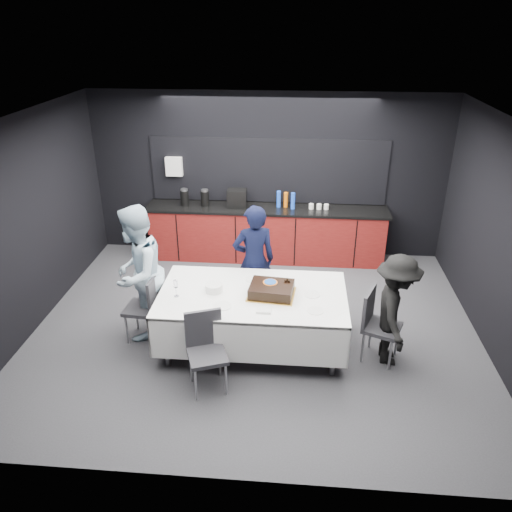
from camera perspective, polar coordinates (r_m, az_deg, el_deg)
The scene contains 18 objects.
ground at distance 6.94m, azimuth -0.07°, elevation -8.17°, with size 6.00×6.00×0.00m, color #3D3D41.
room_shell at distance 6.10m, azimuth -0.08°, elevation 6.43°, with size 6.04×5.04×2.82m.
kitchenette at distance 8.63m, azimuth 1.09°, elevation 3.12°, with size 4.10×0.64×2.05m.
party_table at distance 6.26m, azimuth -0.39°, elevation -5.37°, with size 2.32×1.32×0.78m.
cake_assembly at distance 6.13m, azimuth 1.79°, elevation -3.87°, with size 0.61×0.51×0.18m.
plate_stack at distance 6.23m, azimuth -4.85°, elevation -3.63°, with size 0.22×0.22×0.10m, color white.
loose_plate_near at distance 5.94m, azimuth -3.88°, elevation -5.71°, with size 0.22×0.22×0.01m, color white.
loose_plate_right_a at distance 6.20m, azimuth 6.40°, elevation -4.37°, with size 0.20×0.20×0.01m, color white.
loose_plate_right_b at distance 5.88m, azimuth 6.80°, elevation -6.22°, with size 0.19×0.19×0.01m, color white.
loose_plate_far at distance 6.50m, azimuth -0.26°, elevation -2.67°, with size 0.21×0.21×0.01m, color white.
fork_pile at distance 5.82m, azimuth 0.88°, elevation -6.28°, with size 0.17×0.11×0.03m, color white.
champagne_flute at distance 6.13m, azimuth -9.18°, elevation -3.27°, with size 0.06×0.06×0.22m.
chair_left at distance 6.60m, azimuth -12.30°, elevation -5.31°, with size 0.45×0.45×0.92m.
chair_right at distance 6.30m, azimuth 13.59°, elevation -7.15°, with size 0.55×0.55×0.92m.
chair_near at distance 5.73m, azimuth -5.77°, elevation -10.12°, with size 0.54×0.54×0.92m.
person_center at distance 6.89m, azimuth -0.23°, elevation -0.59°, with size 0.60×0.39×1.63m, color black.
person_left at distance 6.56m, azimuth -13.40°, elevation -1.95°, with size 0.88×0.68×1.81m, color #ABC5D7.
person_right at distance 6.20m, azimuth 15.58°, elevation -6.01°, with size 0.92×0.53×1.43m, color black.
Camera 1 is at (0.50, -5.72, 3.91)m, focal length 35.00 mm.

